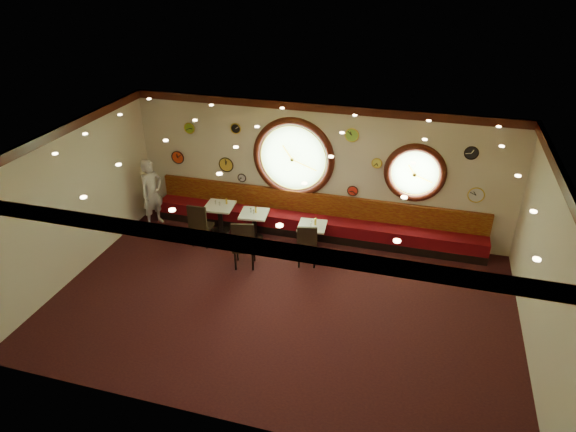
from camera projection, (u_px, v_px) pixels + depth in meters
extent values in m
cube|color=black|center=(282.00, 301.00, 10.22)|extent=(9.00, 6.00, 0.00)
cube|color=gold|center=(281.00, 150.00, 8.71)|extent=(9.00, 6.00, 0.02)
cube|color=beige|center=(318.00, 170.00, 12.01)|extent=(9.00, 0.02, 3.20)
cube|color=beige|center=(218.00, 338.00, 6.92)|extent=(9.00, 0.02, 3.20)
cube|color=beige|center=(72.00, 202.00, 10.55)|extent=(0.02, 6.00, 3.20)
cube|color=beige|center=(545.00, 269.00, 8.37)|extent=(0.02, 6.00, 3.20)
cube|color=#351009|center=(319.00, 108.00, 11.25)|extent=(9.00, 0.10, 0.18)
cube|color=#351009|center=(212.00, 240.00, 6.25)|extent=(9.00, 0.10, 0.18)
cube|color=#351009|center=(59.00, 132.00, 9.83)|extent=(0.10, 6.00, 0.18)
cube|color=#351009|center=(566.00, 185.00, 7.67)|extent=(0.10, 6.00, 0.18)
cube|color=black|center=(314.00, 232.00, 12.48)|extent=(8.00, 0.55, 0.20)
cube|color=#54070E|center=(314.00, 223.00, 12.36)|extent=(8.00, 0.55, 0.30)
cube|color=#5C0B07|center=(317.00, 204.00, 12.36)|extent=(8.00, 0.10, 0.55)
cylinder|color=#90CB7A|center=(293.00, 158.00, 12.03)|extent=(1.66, 0.02, 1.66)
torus|color=#351009|center=(293.00, 158.00, 12.02)|extent=(1.98, 0.18, 1.98)
torus|color=gold|center=(293.00, 159.00, 11.99)|extent=(1.61, 0.03, 1.61)
cylinder|color=#90CB7A|center=(415.00, 173.00, 11.38)|extent=(1.10, 0.02, 1.10)
torus|color=#351009|center=(415.00, 173.00, 11.36)|extent=(1.38, 0.18, 1.38)
torus|color=gold|center=(415.00, 174.00, 11.34)|extent=(1.09, 0.03, 1.09)
cylinder|color=red|center=(178.00, 157.00, 12.87)|extent=(0.32, 0.03, 0.32)
cylinder|color=#89C63E|center=(352.00, 135.00, 11.34)|extent=(0.30, 0.03, 0.30)
cylinder|color=black|center=(471.00, 153.00, 10.80)|extent=(0.28, 0.03, 0.28)
cylinder|color=red|center=(353.00, 191.00, 11.96)|extent=(0.24, 0.03, 0.24)
cylinder|color=#7AA921|center=(190.00, 128.00, 12.39)|extent=(0.26, 0.03, 0.26)
cylinder|color=silver|center=(476.00, 195.00, 11.19)|extent=(0.34, 0.03, 0.34)
cylinder|color=#D8D748|center=(377.00, 163.00, 11.48)|extent=(0.22, 0.03, 0.22)
cylinder|color=gold|center=(226.00, 165.00, 12.58)|extent=(0.36, 0.03, 0.36)
cylinder|color=silver|center=(242.00, 178.00, 12.62)|extent=(0.20, 0.03, 0.20)
cylinder|color=black|center=(236.00, 128.00, 12.06)|extent=(0.24, 0.03, 0.24)
cylinder|color=black|center=(221.00, 231.00, 12.65)|extent=(0.42, 0.42, 0.06)
cylinder|color=black|center=(220.00, 219.00, 12.49)|extent=(0.11, 0.11, 0.67)
cube|color=beige|center=(219.00, 206.00, 12.32)|extent=(0.72, 0.72, 0.05)
cylinder|color=black|center=(255.00, 238.00, 12.36)|extent=(0.40, 0.40, 0.05)
cylinder|color=black|center=(255.00, 226.00, 12.21)|extent=(0.11, 0.11, 0.64)
cube|color=beige|center=(254.00, 214.00, 12.05)|extent=(0.71, 0.71, 0.05)
cylinder|color=black|center=(312.00, 250.00, 11.88)|extent=(0.39, 0.39, 0.05)
cylinder|color=black|center=(312.00, 238.00, 11.74)|extent=(0.11, 0.11, 0.62)
cube|color=beige|center=(312.00, 226.00, 11.58)|extent=(0.67, 0.67, 0.04)
cube|color=black|center=(202.00, 227.00, 11.97)|extent=(0.45, 0.45, 0.08)
cube|color=black|center=(197.00, 218.00, 11.64)|extent=(0.45, 0.06, 0.59)
cube|color=black|center=(245.00, 246.00, 11.14)|extent=(0.58, 0.58, 0.08)
cube|color=black|center=(243.00, 237.00, 10.79)|extent=(0.48, 0.18, 0.63)
cube|color=black|center=(307.00, 247.00, 11.22)|extent=(0.51, 0.51, 0.07)
cube|color=black|center=(307.00, 239.00, 10.91)|extent=(0.43, 0.14, 0.56)
cylinder|color=silver|center=(215.00, 202.00, 12.35)|extent=(0.03, 0.03, 0.09)
cylinder|color=silver|center=(251.00, 210.00, 12.04)|extent=(0.04, 0.04, 0.11)
cylinder|color=silver|center=(312.00, 222.00, 11.62)|extent=(0.03, 0.03, 0.09)
cylinder|color=silver|center=(219.00, 204.00, 12.28)|extent=(0.03, 0.03, 0.09)
cylinder|color=#BBBBBF|center=(253.00, 212.00, 11.98)|extent=(0.04, 0.04, 0.10)
cylinder|color=silver|center=(311.00, 225.00, 11.49)|extent=(0.03, 0.03, 0.10)
cylinder|color=yellow|center=(226.00, 201.00, 12.35)|extent=(0.05, 0.05, 0.15)
cylinder|color=yellow|center=(256.00, 210.00, 12.02)|extent=(0.05, 0.05, 0.15)
cylinder|color=gold|center=(315.00, 222.00, 11.54)|extent=(0.05, 0.05, 0.17)
imported|color=silver|center=(152.00, 193.00, 12.64)|extent=(0.60, 0.73, 1.72)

